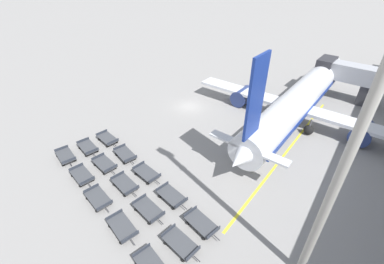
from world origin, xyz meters
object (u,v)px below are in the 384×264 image
object	(u,v)px
baggage_dolly_row_mid_a_col_b	(105,164)
baggage_dolly_row_mid_a_col_d	(149,210)
baggage_dolly_row_near_col_d	(122,227)
baggage_dolly_row_mid_a_col_e	(180,243)
baggage_dolly_row_near_col_a	(66,156)
baggage_dolly_row_near_col_b	(82,175)
baggage_dolly_row_near_col_c	(98,198)
baggage_dolly_row_mid_b_col_a	(108,139)
baggage_dolly_row_mid_a_col_c	(125,184)
baggage_dolly_row_mid_b_col_d	(172,196)
airplane	(299,100)
baggage_dolly_row_mid_b_col_c	(147,173)
baggage_dolly_row_mid_b_col_b	(125,154)
baggage_dolly_row_mid_a_col_a	(88,147)
apron_light_mast	(364,121)
baggage_dolly_row_mid_b_col_e	(201,223)

from	to	relation	value
baggage_dolly_row_mid_a_col_b	baggage_dolly_row_mid_a_col_d	xyz separation A→B (m)	(8.82, -1.76, 0.00)
baggage_dolly_row_near_col_d	baggage_dolly_row_mid_a_col_e	world-z (taller)	same
baggage_dolly_row_near_col_a	baggage_dolly_row_near_col_b	xyz separation A→B (m)	(4.62, -0.85, 0.00)
baggage_dolly_row_near_col_c	baggage_dolly_row_mid_a_col_e	distance (m)	9.76
baggage_dolly_row_mid_a_col_e	baggage_dolly_row_mid_b_col_a	xyz separation A→B (m)	(-17.40, 6.25, 0.00)
baggage_dolly_row_near_col_a	baggage_dolly_row_near_col_c	xyz separation A→B (m)	(8.84, -1.86, 0.00)
baggage_dolly_row_mid_a_col_c	baggage_dolly_row_mid_b_col_d	world-z (taller)	same
baggage_dolly_row_mid_b_col_d	baggage_dolly_row_near_col_d	bearing A→B (deg)	-102.58
airplane	baggage_dolly_row_mid_b_col_d	xyz separation A→B (m)	(-4.88, -23.41, -2.72)
baggage_dolly_row_near_col_d	baggage_dolly_row_mid_b_col_c	bearing A→B (deg)	116.94
baggage_dolly_row_mid_b_col_b	baggage_dolly_row_mid_b_col_d	xyz separation A→B (m)	(8.95, -1.80, 0.00)
airplane	baggage_dolly_row_mid_b_col_c	distance (m)	24.48
baggage_dolly_row_mid_a_col_a	apron_light_mast	size ratio (longest dim) A/B	0.16
baggage_dolly_row_near_col_a	baggage_dolly_row_mid_b_col_c	bearing A→B (deg)	19.71
baggage_dolly_row_mid_b_col_b	baggage_dolly_row_mid_b_col_d	size ratio (longest dim) A/B	1.00
baggage_dolly_row_mid_b_col_c	airplane	bearing A→B (deg)	67.53
baggage_dolly_row_mid_b_col_e	baggage_dolly_row_mid_a_col_e	bearing A→B (deg)	-96.76
baggage_dolly_row_mid_a_col_a	baggage_dolly_row_mid_a_col_c	bearing A→B (deg)	-10.42
baggage_dolly_row_near_col_b	baggage_dolly_row_mid_a_col_d	world-z (taller)	same
baggage_dolly_row_near_col_c	baggage_dolly_row_mid_a_col_c	distance (m)	2.98
baggage_dolly_row_near_col_c	baggage_dolly_row_mid_b_col_b	size ratio (longest dim) A/B	1.00
baggage_dolly_row_mid_b_col_a	baggage_dolly_row_mid_b_col_d	world-z (taller)	same
baggage_dolly_row_near_col_b	baggage_dolly_row_mid_a_col_e	distance (m)	13.92
baggage_dolly_row_mid_a_col_c	baggage_dolly_row_near_col_b	bearing A→B (deg)	-158.73
baggage_dolly_row_mid_a_col_c	apron_light_mast	bearing A→B (deg)	6.24
baggage_dolly_row_near_col_d	baggage_dolly_row_mid_b_col_d	distance (m)	5.54
baggage_dolly_row_mid_a_col_c	baggage_dolly_row_mid_b_col_b	xyz separation A→B (m)	(-3.86, 3.47, 0.00)
baggage_dolly_row_near_col_b	baggage_dolly_row_mid_b_col_d	distance (m)	10.59
baggage_dolly_row_near_col_c	baggage_dolly_row_mid_a_col_a	xyz separation A→B (m)	(-8.17, 4.53, 0.00)
airplane	baggage_dolly_row_near_col_b	xyz separation A→B (m)	(-14.84, -26.98, -2.72)
baggage_dolly_row_near_col_c	baggage_dolly_row_near_col_d	xyz separation A→B (m)	(4.54, -0.83, 0.00)
airplane	baggage_dolly_row_mid_b_col_e	xyz separation A→B (m)	(-0.61, -24.33, -2.72)
baggage_dolly_row_near_col_b	baggage_dolly_row_mid_a_col_e	size ratio (longest dim) A/B	1.00
baggage_dolly_row_near_col_b	baggage_dolly_row_mid_b_col_c	world-z (taller)	same
baggage_dolly_row_mid_b_col_c	baggage_dolly_row_mid_a_col_e	bearing A→B (deg)	-28.25
baggage_dolly_row_mid_a_col_a	baggage_dolly_row_mid_a_col_c	world-z (taller)	same
baggage_dolly_row_near_col_c	baggage_dolly_row_mid_a_col_c	bearing A→B (deg)	77.20
baggage_dolly_row_mid_a_col_c	baggage_dolly_row_mid_a_col_a	bearing A→B (deg)	169.58
baggage_dolly_row_mid_a_col_d	baggage_dolly_row_mid_b_col_b	world-z (taller)	same
baggage_dolly_row_mid_a_col_a	baggage_dolly_row_mid_b_col_c	size ratio (longest dim) A/B	1.00
baggage_dolly_row_mid_b_col_d	baggage_dolly_row_mid_a_col_d	bearing A→B (deg)	-104.94
airplane	baggage_dolly_row_mid_a_col_b	xyz separation A→B (m)	(-14.40, -24.27, -2.72)
baggage_dolly_row_mid_a_col_a	baggage_dolly_row_mid_b_col_e	world-z (taller)	same
airplane	baggage_dolly_row_mid_a_col_d	world-z (taller)	airplane
baggage_dolly_row_near_col_b	baggage_dolly_row_mid_b_col_e	distance (m)	14.48
baggage_dolly_row_mid_a_col_b	baggage_dolly_row_mid_a_col_d	world-z (taller)	same
baggage_dolly_row_mid_b_col_b	apron_light_mast	distance (m)	25.47
baggage_dolly_row_near_col_c	baggage_dolly_row_mid_b_col_c	bearing A→B (deg)	76.46
baggage_dolly_row_near_col_d	baggage_dolly_row_mid_b_col_a	bearing A→B (deg)	146.57
baggage_dolly_row_near_col_b	baggage_dolly_row_mid_a_col_c	bearing A→B (deg)	21.27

